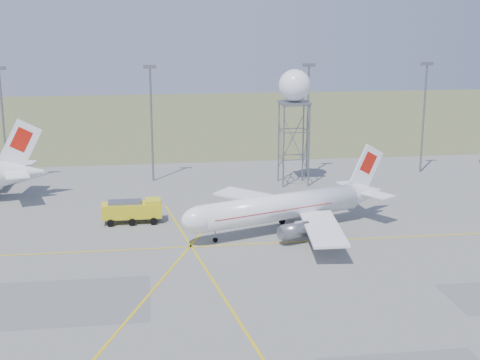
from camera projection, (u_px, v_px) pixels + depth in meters
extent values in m
cube|color=#566336|center=(185.00, 118.00, 191.85)|extent=(400.00, 120.00, 0.03)
cylinder|color=slate|center=(4.00, 129.00, 113.62)|extent=(0.36, 0.36, 20.00)
cylinder|color=slate|center=(152.00, 125.00, 116.97)|extent=(0.36, 0.36, 20.00)
cube|color=slate|center=(150.00, 67.00, 114.51)|extent=(2.20, 0.50, 0.60)
cylinder|color=slate|center=(308.00, 122.00, 120.71)|extent=(0.36, 0.36, 20.00)
cube|color=slate|center=(309.00, 65.00, 118.26)|extent=(2.20, 0.50, 0.60)
cylinder|color=slate|center=(423.00, 119.00, 123.66)|extent=(0.36, 0.36, 20.00)
cube|color=slate|center=(427.00, 64.00, 121.20)|extent=(2.20, 0.50, 0.60)
cylinder|color=black|center=(480.00, 161.00, 133.74)|extent=(0.10, 0.10, 0.80)
cylinder|color=white|center=(281.00, 207.00, 90.81)|extent=(23.27, 11.36, 3.61)
ellipsoid|color=white|center=(202.00, 219.00, 85.50)|extent=(6.65, 5.35, 3.61)
cube|color=black|center=(195.00, 216.00, 84.88)|extent=(1.96, 2.33, 0.88)
cone|color=white|center=(365.00, 192.00, 97.27)|extent=(6.31, 5.23, 3.61)
cube|color=white|center=(367.00, 167.00, 96.36)|extent=(5.53, 2.22, 6.78)
cube|color=red|center=(368.00, 163.00, 96.29)|extent=(3.03, 1.34, 3.48)
cube|color=white|center=(351.00, 185.00, 99.44)|extent=(4.40, 5.64, 0.16)
cube|color=white|center=(376.00, 194.00, 94.48)|extent=(4.40, 5.64, 0.16)
cube|color=white|center=(260.00, 198.00, 98.61)|extent=(13.37, 13.15, 0.32)
cube|color=white|center=(323.00, 228.00, 84.67)|extent=(5.84, 14.81, 0.32)
cylinder|color=slate|center=(256.00, 210.00, 95.30)|extent=(4.27, 3.24, 2.07)
cylinder|color=slate|center=(295.00, 231.00, 86.32)|extent=(4.27, 3.24, 2.07)
cube|color=red|center=(269.00, 208.00, 89.97)|extent=(18.20, 9.56, 0.11)
cylinder|color=black|center=(215.00, 239.00, 87.05)|extent=(0.81, 0.81, 0.81)
cube|color=black|center=(292.00, 226.00, 92.35)|extent=(2.69, 5.39, 0.81)
cylinder|color=slate|center=(292.00, 224.00, 92.25)|extent=(0.28, 0.28, 1.62)
cone|color=white|center=(23.00, 173.00, 106.14)|extent=(6.80, 4.77, 4.35)
cube|color=white|center=(20.00, 144.00, 105.04)|extent=(6.98, 0.78, 8.19)
cube|color=red|center=(21.00, 140.00, 104.89)|extent=(3.76, 0.61, 4.20)
cube|color=white|center=(21.00, 165.00, 109.21)|extent=(3.86, 6.20, 0.20)
cube|color=white|center=(16.00, 174.00, 102.59)|extent=(3.86, 6.20, 0.20)
cylinder|color=slate|center=(284.00, 146.00, 113.27)|extent=(0.26, 0.26, 14.31)
cylinder|color=slate|center=(309.00, 146.00, 113.86)|extent=(0.26, 0.26, 14.31)
cylinder|color=slate|center=(303.00, 141.00, 118.09)|extent=(0.26, 0.26, 14.31)
cylinder|color=slate|center=(279.00, 142.00, 117.50)|extent=(0.26, 0.26, 14.31)
cube|color=slate|center=(294.00, 102.00, 113.96)|extent=(5.00, 5.00, 0.28)
sphere|color=white|center=(295.00, 86.00, 113.27)|extent=(5.51, 5.51, 5.51)
cube|color=yellow|center=(132.00, 210.00, 94.90)|extent=(8.41, 2.84, 2.05)
cube|color=yellow|center=(153.00, 204.00, 95.11)|extent=(2.25, 2.62, 1.31)
cube|color=black|center=(157.00, 203.00, 95.18)|extent=(0.11, 2.43, 0.93)
cube|color=slate|center=(125.00, 202.00, 94.48)|extent=(4.67, 2.26, 0.37)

